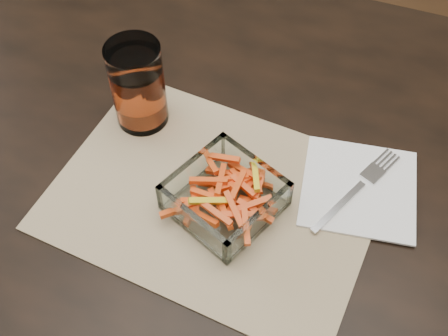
# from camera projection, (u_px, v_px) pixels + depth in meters

# --- Properties ---
(dining_table) EXTENTS (1.60, 0.90, 0.75)m
(dining_table) POSITION_uv_depth(u_px,v_px,m) (249.00, 194.00, 0.92)
(dining_table) COLOR black
(dining_table) RESTS_ON ground
(placemat) EXTENTS (0.48, 0.37, 0.00)m
(placemat) POSITION_uv_depth(u_px,v_px,m) (214.00, 197.00, 0.81)
(placemat) COLOR tan
(placemat) RESTS_ON dining_table
(glass_bowl) EXTENTS (0.17, 0.17, 0.05)m
(glass_bowl) POSITION_uv_depth(u_px,v_px,m) (225.00, 198.00, 0.78)
(glass_bowl) COLOR white
(glass_bowl) RESTS_ON placemat
(tumbler) EXTENTS (0.08, 0.08, 0.14)m
(tumbler) POSITION_uv_depth(u_px,v_px,m) (138.00, 88.00, 0.84)
(tumbler) COLOR white
(tumbler) RESTS_ON placemat
(napkin) EXTENTS (0.19, 0.19, 0.00)m
(napkin) POSITION_uv_depth(u_px,v_px,m) (359.00, 188.00, 0.81)
(napkin) COLOR white
(napkin) RESTS_ON placemat
(fork) EXTENTS (0.09, 0.18, 0.00)m
(fork) POSITION_uv_depth(u_px,v_px,m) (358.00, 187.00, 0.81)
(fork) COLOR silver
(fork) RESTS_ON napkin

